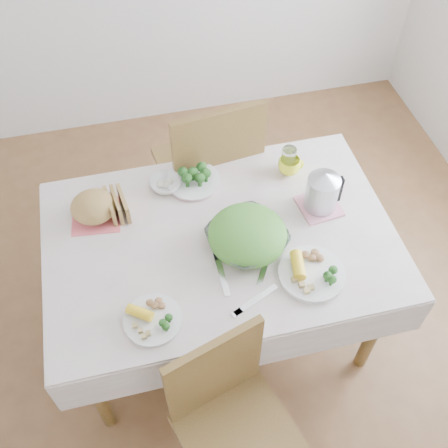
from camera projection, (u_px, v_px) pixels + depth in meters
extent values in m
plane|color=brown|center=(221.00, 322.00, 2.84)|extent=(3.60, 3.60, 0.00)
cube|color=brown|center=(221.00, 285.00, 2.55)|extent=(1.40, 0.90, 0.75)
cube|color=beige|center=(221.00, 238.00, 2.25)|extent=(1.50, 1.00, 0.01)
cube|color=brown|center=(240.00, 435.00, 2.02)|extent=(0.52, 0.52, 0.92)
cube|color=brown|center=(206.00, 174.00, 2.89)|extent=(0.54, 0.54, 1.07)
imported|color=white|center=(247.00, 239.00, 2.19)|extent=(0.41, 0.41, 0.08)
cylinder|color=white|center=(153.00, 320.00, 1.99)|extent=(0.31, 0.31, 0.02)
cylinder|color=white|center=(312.00, 274.00, 2.12)|extent=(0.37, 0.37, 0.02)
cylinder|color=beige|center=(193.00, 181.00, 2.44)|extent=(0.26, 0.26, 0.02)
cube|color=#F36368|center=(96.00, 216.00, 2.32)|extent=(0.23, 0.23, 0.00)
ellipsoid|color=olive|center=(94.00, 208.00, 2.28)|extent=(0.22, 0.21, 0.12)
imported|color=white|center=(166.00, 184.00, 2.41)|extent=(0.17, 0.17, 0.05)
imported|color=#F7FF28|center=(289.00, 166.00, 2.46)|extent=(0.13, 0.13, 0.08)
cylinder|color=white|center=(288.00, 159.00, 2.45)|extent=(0.08, 0.08, 0.13)
cube|color=pink|center=(319.00, 206.00, 2.35)|extent=(0.19, 0.19, 0.01)
cylinder|color=#B2B5BA|center=(323.00, 189.00, 2.26)|extent=(0.17, 0.17, 0.20)
cube|color=silver|center=(222.00, 274.00, 2.13)|extent=(0.03, 0.21, 0.00)
cube|color=silver|center=(265.00, 265.00, 2.15)|extent=(0.12, 0.18, 0.00)
cube|color=silver|center=(256.00, 300.00, 2.05)|extent=(0.20, 0.11, 0.00)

